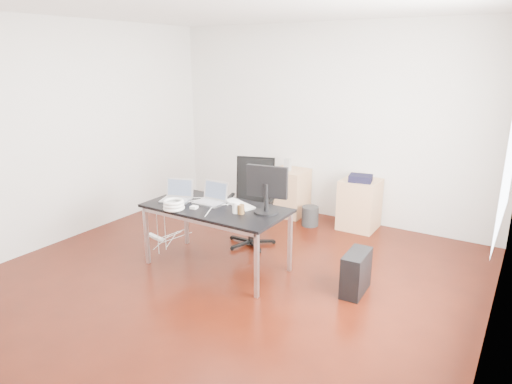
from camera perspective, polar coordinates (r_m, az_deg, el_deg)
The scene contains 18 objects.
room_shell at distance 4.59m, azimuth -3.24°, elevation 4.89°, with size 5.00×5.00×5.00m.
desk at distance 5.10m, azimuth -5.01°, elevation -2.42°, with size 1.60×0.80×0.73m.
office_chair at distance 5.80m, azimuth -0.46°, elevation -0.71°, with size 0.60×0.62×1.08m.
filing_cabinet_left at distance 6.94m, azimuth 4.20°, elevation -0.03°, with size 0.50×0.50×0.70m, color tan.
filing_cabinet_right at distance 6.53m, azimuth 12.81°, elevation -1.50°, with size 0.50×0.50×0.70m, color tan.
pc_tower at distance 4.82m, azimuth 12.39°, elevation -9.82°, with size 0.20×0.45×0.44m, color black.
wastebasket at distance 6.57m, azimuth 6.78°, elevation -3.01°, with size 0.24×0.24×0.28m, color black.
power_strip at distance 6.26m, azimuth -12.49°, elevation -5.52°, with size 0.30×0.06×0.04m, color white.
laptop_left at distance 5.37m, azimuth -9.86°, elevation -0.39°, with size 0.40×0.35×0.23m.
laptop_right at distance 5.22m, azimuth -5.60°, elevation -0.71°, with size 0.33×0.26×0.23m.
monitor at distance 4.80m, azimuth 1.38°, elevation 0.65°, with size 0.45×0.26×0.51m.
keyboard at distance 5.12m, azimuth -2.11°, elevation -1.54°, with size 0.44×0.14×0.02m, color white.
cup_white at distance 4.85m, azimuth -2.51°, elevation -1.95°, with size 0.08×0.08×0.12m, color white.
cup_brown at distance 4.83m, azimuth -1.90°, elevation -2.17°, with size 0.08×0.08×0.10m, color brown.
cable_coil at distance 5.04m, azimuth -10.24°, elevation -1.59°, with size 0.24×0.24×0.11m.
power_adapter at distance 5.05m, azimuth -7.75°, elevation -1.91°, with size 0.07×0.07×0.03m, color white.
speaker at distance 6.78m, azimuth 3.97°, elevation 3.41°, with size 0.09×0.08×0.18m, color #9E9E9E.
navy_garment at distance 6.34m, azimuth 12.94°, elevation 1.68°, with size 0.30×0.24×0.09m, color black.
Camera 1 is at (2.63, -3.67, 2.34)m, focal length 32.00 mm.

